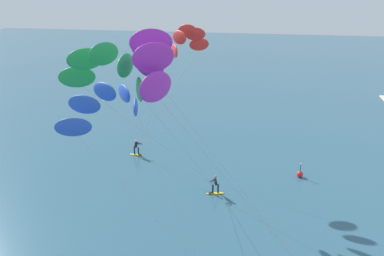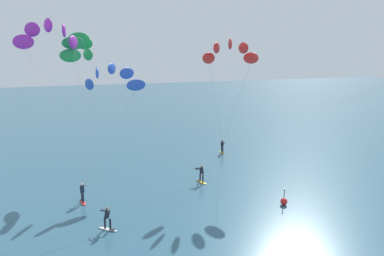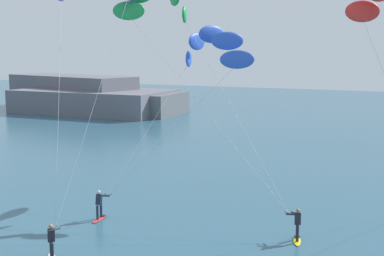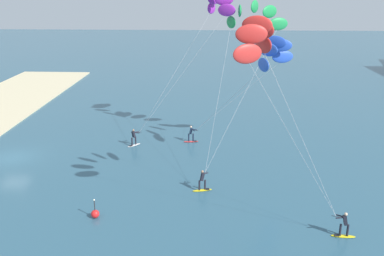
{
  "view_description": "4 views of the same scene",
  "coord_description": "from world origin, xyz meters",
  "px_view_note": "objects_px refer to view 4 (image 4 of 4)",
  "views": [
    {
      "loc": [
        -21.06,
        14.04,
        16.14
      ],
      "look_at": [
        4.98,
        19.18,
        6.03
      ],
      "focal_mm": 34.9,
      "sensor_mm": 36.0,
      "label": 1
    },
    {
      "loc": [
        -6.29,
        -14.89,
        12.33
      ],
      "look_at": [
        4.64,
        16.66,
        5.41
      ],
      "focal_mm": 36.37,
      "sensor_mm": 36.0,
      "label": 2
    },
    {
      "loc": [
        11.16,
        -6.51,
        9.28
      ],
      "look_at": [
        0.34,
        16.84,
        5.39
      ],
      "focal_mm": 47.38,
      "sensor_mm": 36.0,
      "label": 3
    },
    {
      "loc": [
        35.7,
        17.99,
        14.85
      ],
      "look_at": [
        3.5,
        16.49,
        4.25
      ],
      "focal_mm": 40.57,
      "sensor_mm": 36.0,
      "label": 4
    }
  ],
  "objects_px": {
    "kitesurfer_mid_water": "(215,8)",
    "kitesurfer_far_out": "(253,21)",
    "kitesurfer_downwind": "(260,45)",
    "kitesurfer_nearshore": "(271,55)",
    "marker_buoy": "(95,214)"
  },
  "relations": [
    {
      "from": "kitesurfer_downwind",
      "to": "kitesurfer_mid_water",
      "type": "bearing_deg",
      "value": -171.13
    },
    {
      "from": "kitesurfer_mid_water",
      "to": "kitesurfer_far_out",
      "type": "xyz_separation_m",
      "value": [
        2.7,
        3.32,
        -0.93
      ]
    },
    {
      "from": "kitesurfer_mid_water",
      "to": "kitesurfer_downwind",
      "type": "distance_m",
      "value": 16.8
    },
    {
      "from": "kitesurfer_far_out",
      "to": "kitesurfer_downwind",
      "type": "distance_m",
      "value": 13.87
    },
    {
      "from": "kitesurfer_downwind",
      "to": "marker_buoy",
      "type": "bearing_deg",
      "value": -88.89
    },
    {
      "from": "kitesurfer_downwind",
      "to": "marker_buoy",
      "type": "distance_m",
      "value": 15.37
    },
    {
      "from": "kitesurfer_nearshore",
      "to": "kitesurfer_downwind",
      "type": "bearing_deg",
      "value": -10.75
    },
    {
      "from": "kitesurfer_nearshore",
      "to": "marker_buoy",
      "type": "relative_size",
      "value": 7.9
    },
    {
      "from": "kitesurfer_nearshore",
      "to": "marker_buoy",
      "type": "bearing_deg",
      "value": -47.53
    },
    {
      "from": "kitesurfer_downwind",
      "to": "kitesurfer_far_out",
      "type": "bearing_deg",
      "value": 176.95
    },
    {
      "from": "marker_buoy",
      "to": "kitesurfer_far_out",
      "type": "bearing_deg",
      "value": 141.36
    },
    {
      "from": "kitesurfer_mid_water",
      "to": "kitesurfer_far_out",
      "type": "relative_size",
      "value": 1.07
    },
    {
      "from": "kitesurfer_far_out",
      "to": "kitesurfer_mid_water",
      "type": "bearing_deg",
      "value": -129.12
    },
    {
      "from": "kitesurfer_nearshore",
      "to": "kitesurfer_mid_water",
      "type": "xyz_separation_m",
      "value": [
        -5.17,
        -4.74,
        3.6
      ]
    },
    {
      "from": "kitesurfer_nearshore",
      "to": "kitesurfer_mid_water",
      "type": "relative_size",
      "value": 0.75
    }
  ]
}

